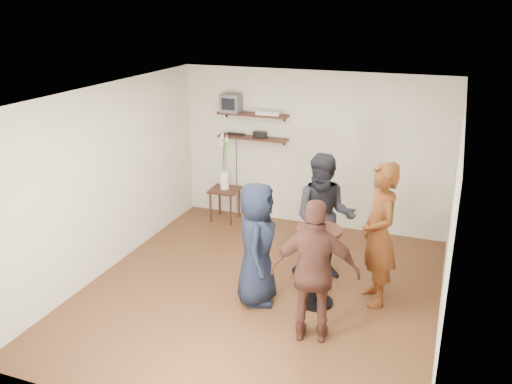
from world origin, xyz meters
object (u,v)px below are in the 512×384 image
at_px(crt_monitor, 232,103).
at_px(person_navy, 257,244).
at_px(side_table, 225,194).
at_px(person_brown, 315,272).
at_px(person_plaid, 379,235).
at_px(dvd_deck, 269,113).
at_px(radio, 260,135).
at_px(drinks_table, 318,256).
at_px(person_dark, 324,217).

xyz_separation_m(crt_monitor, person_navy, (1.42, -2.59, -1.22)).
xyz_separation_m(side_table, person_brown, (2.35, -2.89, 0.36)).
bearing_deg(person_plaid, side_table, -148.35).
xyz_separation_m(dvd_deck, radio, (-0.17, 0.00, -0.38)).
bearing_deg(person_brown, drinks_table, -90.00).
bearing_deg(person_plaid, radio, -157.63).
height_order(person_plaid, person_dark, person_plaid).
bearing_deg(side_table, person_dark, -33.95).
height_order(dvd_deck, person_plaid, dvd_deck).
height_order(drinks_table, person_brown, person_brown).
distance_m(dvd_deck, person_navy, 2.91).
distance_m(drinks_table, person_brown, 0.77).
bearing_deg(crt_monitor, person_dark, -38.99).
height_order(radio, side_table, radio).
xyz_separation_m(side_table, person_plaid, (2.88, -1.82, 0.44)).
bearing_deg(person_navy, crt_monitor, 13.95).
bearing_deg(dvd_deck, person_plaid, -43.73).
bearing_deg(dvd_deck, drinks_table, -58.29).
distance_m(radio, person_dark, 2.34).
xyz_separation_m(radio, side_table, (-0.55, -0.24, -1.04)).
bearing_deg(person_brown, person_navy, -43.40).
height_order(crt_monitor, dvd_deck, crt_monitor).
xyz_separation_m(dvd_deck, person_dark, (1.37, -1.65, -1.02)).
xyz_separation_m(crt_monitor, side_table, (-0.05, -0.24, -1.54)).
height_order(dvd_deck, person_brown, dvd_deck).
height_order(side_table, person_brown, person_brown).
height_order(drinks_table, person_plaid, person_plaid).
xyz_separation_m(drinks_table, person_brown, (0.15, -0.74, 0.18)).
relative_size(side_table, person_brown, 0.34).
relative_size(radio, side_table, 0.39).
xyz_separation_m(radio, person_brown, (1.80, -3.13, -0.68)).
height_order(crt_monitor, radio, crt_monitor).
distance_m(person_navy, person_brown, 1.04).
relative_size(dvd_deck, drinks_table, 0.39).
bearing_deg(drinks_table, dvd_deck, 121.71).
xyz_separation_m(dvd_deck, person_brown, (1.63, -3.13, -1.06)).
height_order(side_table, person_plaid, person_plaid).
distance_m(side_table, person_navy, 2.79).
xyz_separation_m(radio, drinks_table, (1.65, -2.39, -0.86)).
bearing_deg(side_table, person_brown, -50.86).
bearing_deg(crt_monitor, person_brown, -53.72).
distance_m(person_plaid, person_navy, 1.51).
distance_m(radio, person_brown, 3.67).
xyz_separation_m(drinks_table, person_dark, (-0.11, 0.75, 0.22)).
height_order(side_table, drinks_table, drinks_table).
xyz_separation_m(person_dark, person_brown, (0.26, -1.48, -0.04)).
height_order(crt_monitor, person_navy, crt_monitor).
bearing_deg(person_dark, drinks_table, -90.00).
xyz_separation_m(crt_monitor, drinks_table, (2.15, -2.39, -1.36)).
height_order(drinks_table, person_dark, person_dark).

